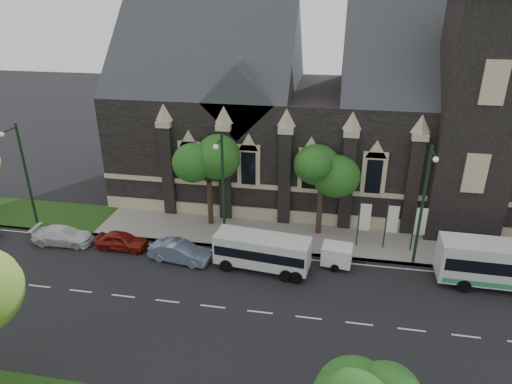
% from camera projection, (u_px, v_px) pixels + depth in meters
% --- Properties ---
extents(ground, '(160.00, 160.00, 0.00)m').
position_uv_depth(ground, '(260.00, 312.00, 27.80)').
color(ground, black).
rests_on(ground, ground).
extents(sidewalk, '(80.00, 5.00, 0.15)m').
position_uv_depth(sidewalk, '(280.00, 236.00, 36.31)').
color(sidewalk, gray).
rests_on(sidewalk, ground).
extents(museum, '(40.00, 17.70, 29.90)m').
position_uv_depth(museum, '(352.00, 112.00, 40.52)').
color(museum, black).
rests_on(museum, ground).
extents(tree_walk_right, '(4.08, 4.08, 7.80)m').
position_uv_depth(tree_walk_right, '(325.00, 166.00, 34.54)').
color(tree_walk_right, black).
rests_on(tree_walk_right, ground).
extents(tree_walk_left, '(3.91, 3.91, 7.64)m').
position_uv_depth(tree_walk_left, '(211.00, 160.00, 36.02)').
color(tree_walk_left, black).
rests_on(tree_walk_left, ground).
extents(street_lamp_near, '(0.36, 1.88, 9.00)m').
position_uv_depth(street_lamp_near, '(424.00, 201.00, 30.47)').
color(street_lamp_near, '#16311B').
rests_on(street_lamp_near, ground).
extents(street_lamp_mid, '(0.36, 1.88, 9.00)m').
position_uv_depth(street_lamp_mid, '(222.00, 187.00, 32.74)').
color(street_lamp_mid, '#16311B').
rests_on(street_lamp_mid, ground).
extents(street_lamp_far, '(0.36, 1.88, 9.00)m').
position_uv_depth(street_lamp_far, '(24.00, 172.00, 35.34)').
color(street_lamp_far, '#16311B').
rests_on(street_lamp_far, ground).
extents(banner_flag_left, '(0.90, 0.10, 4.00)m').
position_uv_depth(banner_flag_left, '(363.00, 220.00, 33.90)').
color(banner_flag_left, '#16311B').
rests_on(banner_flag_left, ground).
extents(banner_flag_center, '(0.90, 0.10, 4.00)m').
position_uv_depth(banner_flag_center, '(390.00, 222.00, 33.58)').
color(banner_flag_center, '#16311B').
rests_on(banner_flag_center, ground).
extents(banner_flag_right, '(0.90, 0.10, 4.00)m').
position_uv_depth(banner_flag_right, '(418.00, 224.00, 33.25)').
color(banner_flag_right, '#16311B').
rests_on(banner_flag_right, ground).
extents(shuttle_bus, '(6.85, 3.01, 2.57)m').
position_uv_depth(shuttle_bus, '(263.00, 250.00, 31.56)').
color(shuttle_bus, silver).
rests_on(shuttle_bus, ground).
extents(box_trailer, '(3.11, 1.83, 1.62)m').
position_uv_depth(box_trailer, '(337.00, 255.00, 32.13)').
color(box_trailer, white).
rests_on(box_trailer, ground).
extents(sedan, '(4.67, 2.17, 1.48)m').
position_uv_depth(sedan, '(180.00, 252.00, 32.83)').
color(sedan, '#6F80A1').
rests_on(sedan, ground).
extents(car_far_red, '(4.04, 1.67, 1.37)m').
position_uv_depth(car_far_red, '(122.00, 241.00, 34.41)').
color(car_far_red, maroon).
rests_on(car_far_red, ground).
extents(car_far_white, '(4.77, 2.11, 1.36)m').
position_uv_depth(car_far_white, '(63.00, 236.00, 35.13)').
color(car_far_white, silver).
rests_on(car_far_white, ground).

